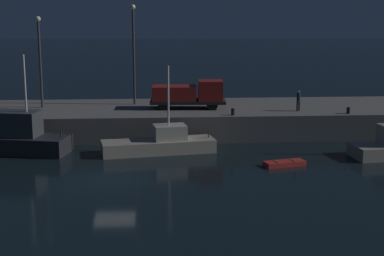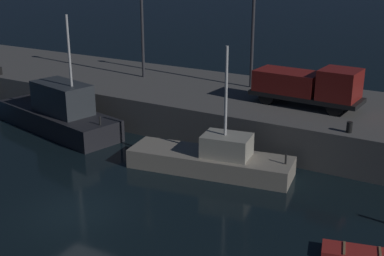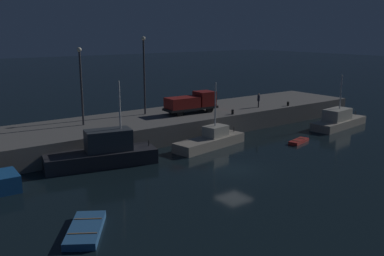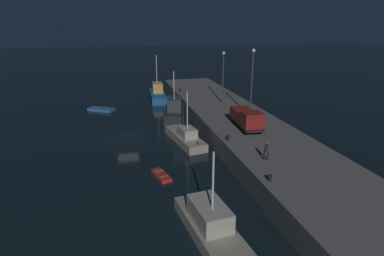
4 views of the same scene
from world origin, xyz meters
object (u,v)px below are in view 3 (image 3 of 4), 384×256
at_px(rowboat_white_mid, 299,141).
at_px(fishing_boat_blue, 338,120).
at_px(fishing_boat_orange, 103,153).
at_px(dinghy_orange_near, 86,230).
at_px(bollard_central, 233,112).
at_px(lamp_post_east, 144,70).
at_px(dockworker, 259,99).
at_px(lamp_post_west, 81,80).
at_px(utility_truck, 192,102).
at_px(bollard_west, 288,104).
at_px(fishing_boat_white, 211,140).

bearing_deg(rowboat_white_mid, fishing_boat_blue, 11.82).
relative_size(fishing_boat_orange, dinghy_orange_near, 2.15).
xyz_separation_m(fishing_boat_blue, bollard_central, (-11.78, 5.33, 1.52)).
bearing_deg(fishing_boat_blue, rowboat_white_mid, -168.18).
distance_m(fishing_boat_orange, lamp_post_east, 13.39).
distance_m(lamp_post_east, dockworker, 14.39).
bearing_deg(dinghy_orange_near, bollard_central, 30.17).
distance_m(lamp_post_west, utility_truck, 12.64).
relative_size(lamp_post_west, bollard_west, 14.69).
height_order(rowboat_white_mid, bollard_west, bollard_west).
bearing_deg(fishing_boat_white, rowboat_white_mid, -26.75).
xyz_separation_m(dinghy_orange_near, rowboat_white_mid, (25.19, 5.93, -0.06)).
height_order(fishing_boat_orange, bollard_west, fishing_boat_orange).
distance_m(dinghy_orange_near, bollard_west, 34.52).
xyz_separation_m(lamp_post_west, bollard_west, (24.39, -4.56, -4.13)).
height_order(fishing_boat_orange, lamp_post_east, lamp_post_east).
relative_size(fishing_boat_white, rowboat_white_mid, 2.89).
relative_size(fishing_boat_white, bollard_central, 15.74).
height_order(fishing_boat_white, dinghy_orange_near, fishing_boat_white).
xyz_separation_m(fishing_boat_blue, rowboat_white_mid, (-9.30, -1.95, -0.66)).
distance_m(fishing_boat_blue, lamp_post_east, 23.23).
bearing_deg(dockworker, rowboat_white_mid, -108.82).
relative_size(fishing_boat_orange, lamp_post_west, 1.28).
distance_m(fishing_boat_white, dinghy_orange_near, 19.81).
bearing_deg(fishing_boat_orange, lamp_post_east, 42.59).
height_order(bollard_west, bollard_central, bollard_central).
distance_m(rowboat_white_mid, bollard_central, 7.99).
bearing_deg(utility_truck, fishing_boat_white, -110.93).
xyz_separation_m(lamp_post_east, bollard_west, (16.79, -5.69, -4.62)).
relative_size(rowboat_white_mid, bollard_central, 5.45).
distance_m(fishing_boat_blue, fishing_boat_orange, 28.49).
relative_size(dinghy_orange_near, dockworker, 2.68).
relative_size(fishing_boat_white, utility_truck, 1.33).
xyz_separation_m(dinghy_orange_near, lamp_post_west, (7.41, 17.81, 6.25)).
bearing_deg(lamp_post_east, fishing_boat_orange, -137.41).
bearing_deg(lamp_post_east, dockworker, -17.84).
bearing_deg(fishing_boat_blue, lamp_post_west, 159.85).
xyz_separation_m(rowboat_white_mid, dockworker, (2.99, 8.77, 2.86)).
distance_m(fishing_boat_white, bollard_central, 6.68).
distance_m(rowboat_white_mid, bollard_west, 10.10).
xyz_separation_m(dinghy_orange_near, dockworker, (28.18, 14.70, 2.80)).
xyz_separation_m(lamp_post_west, bollard_central, (15.30, -4.60, -4.12)).
height_order(dinghy_orange_near, lamp_post_west, lamp_post_west).
relative_size(fishing_boat_blue, utility_truck, 1.42).
relative_size(dockworker, bollard_west, 3.26).
bearing_deg(dockworker, fishing_boat_white, -157.08).
height_order(fishing_boat_white, lamp_post_west, lamp_post_west).
relative_size(lamp_post_west, bollard_central, 14.14).
bearing_deg(fishing_boat_orange, fishing_boat_white, -4.12).
height_order(fishing_boat_blue, fishing_boat_white, fishing_boat_white).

